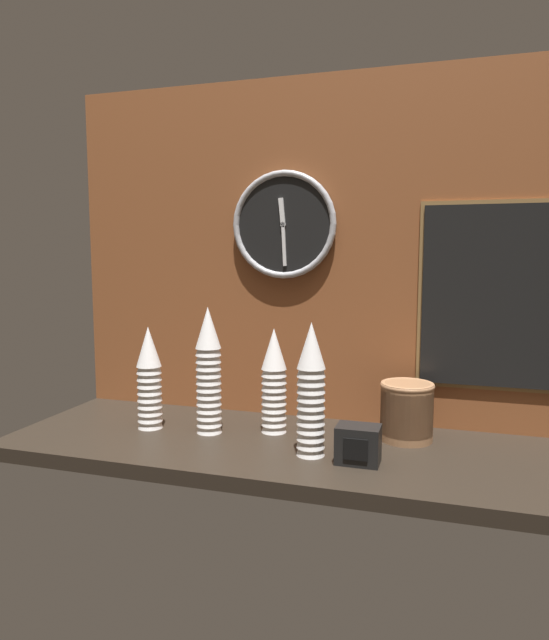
{
  "coord_description": "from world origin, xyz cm",
  "views": [
    {
      "loc": [
        40.68,
        -146.98,
        52.06
      ],
      "look_at": [
        -6.31,
        4.0,
        33.31
      ],
      "focal_mm": 32.0,
      "sensor_mm": 36.0,
      "label": 1
    }
  ],
  "objects_px": {
    "cup_stack_left": "(149,378)",
    "cup_stack_center_right": "(311,389)",
    "menu_board": "(493,296)",
    "bowl_stack_right": "(407,410)",
    "cup_stack_center": "(274,380)",
    "wall_clock": "(284,225)",
    "napkin_dispenser": "(358,444)",
    "cup_stack_center_left": "(209,370)"
  },
  "relations": [
    {
      "from": "cup_stack_center_right",
      "to": "bowl_stack_right",
      "type": "height_order",
      "value": "cup_stack_center_right"
    },
    {
      "from": "cup_stack_left",
      "to": "menu_board",
      "type": "distance_m",
      "value": 1.02
    },
    {
      "from": "menu_board",
      "to": "napkin_dispenser",
      "type": "relative_size",
      "value": 4.98
    },
    {
      "from": "cup_stack_center",
      "to": "cup_stack_center_left",
      "type": "bearing_deg",
      "value": -161.18
    },
    {
      "from": "napkin_dispenser",
      "to": "menu_board",
      "type": "bearing_deg",
      "value": 47.33
    },
    {
      "from": "cup_stack_center",
      "to": "cup_stack_left",
      "type": "bearing_deg",
      "value": -168.73
    },
    {
      "from": "cup_stack_center_right",
      "to": "menu_board",
      "type": "xyz_separation_m",
      "value": [
        0.45,
        0.33,
        0.22
      ]
    },
    {
      "from": "cup_stack_left",
      "to": "cup_stack_center_right",
      "type": "relative_size",
      "value": 0.88
    },
    {
      "from": "bowl_stack_right",
      "to": "menu_board",
      "type": "relative_size",
      "value": 0.3
    },
    {
      "from": "wall_clock",
      "to": "menu_board",
      "type": "relative_size",
      "value": 0.61
    },
    {
      "from": "napkin_dispenser",
      "to": "cup_stack_center_right",
      "type": "bearing_deg",
      "value": 171.32
    },
    {
      "from": "cup_stack_center_left",
      "to": "menu_board",
      "type": "distance_m",
      "value": 0.83
    },
    {
      "from": "cup_stack_left",
      "to": "napkin_dispenser",
      "type": "xyz_separation_m",
      "value": [
        0.64,
        -0.1,
        -0.11
      ]
    },
    {
      "from": "cup_stack_center_left",
      "to": "wall_clock",
      "type": "relative_size",
      "value": 1.11
    },
    {
      "from": "cup_stack_center_right",
      "to": "menu_board",
      "type": "relative_size",
      "value": 0.64
    },
    {
      "from": "cup_stack_center_left",
      "to": "wall_clock",
      "type": "bearing_deg",
      "value": 54.42
    },
    {
      "from": "cup_stack_center",
      "to": "cup_stack_left",
      "type": "relative_size",
      "value": 1.0
    },
    {
      "from": "cup_stack_left",
      "to": "menu_board",
      "type": "height_order",
      "value": "menu_board"
    },
    {
      "from": "wall_clock",
      "to": "bowl_stack_right",
      "type": "bearing_deg",
      "value": -17.12
    },
    {
      "from": "bowl_stack_right",
      "to": "menu_board",
      "type": "height_order",
      "value": "menu_board"
    },
    {
      "from": "cup_stack_left",
      "to": "wall_clock",
      "type": "height_order",
      "value": "wall_clock"
    },
    {
      "from": "cup_stack_left",
      "to": "menu_board",
      "type": "xyz_separation_m",
      "value": [
        0.96,
        0.24,
        0.24
      ]
    },
    {
      "from": "cup_stack_center_left",
      "to": "cup_stack_center_right",
      "type": "bearing_deg",
      "value": -16.26
    },
    {
      "from": "cup_stack_center",
      "to": "cup_stack_center_right",
      "type": "height_order",
      "value": "cup_stack_center_right"
    },
    {
      "from": "cup_stack_center_right",
      "to": "wall_clock",
      "type": "relative_size",
      "value": 1.05
    },
    {
      "from": "cup_stack_center_right",
      "to": "cup_stack_center",
      "type": "bearing_deg",
      "value": 133.49
    },
    {
      "from": "cup_stack_center",
      "to": "cup_stack_center_left",
      "type": "relative_size",
      "value": 0.83
    },
    {
      "from": "cup_stack_center_left",
      "to": "cup_stack_center",
      "type": "bearing_deg",
      "value": 18.82
    },
    {
      "from": "bowl_stack_right",
      "to": "napkin_dispenser",
      "type": "distance_m",
      "value": 0.24
    },
    {
      "from": "bowl_stack_right",
      "to": "cup_stack_left",
      "type": "bearing_deg",
      "value": -171.23
    },
    {
      "from": "cup_stack_center_left",
      "to": "wall_clock",
      "type": "distance_m",
      "value": 0.5
    },
    {
      "from": "cup_stack_center",
      "to": "bowl_stack_right",
      "type": "bearing_deg",
      "value": 6.3
    },
    {
      "from": "cup_stack_center_left",
      "to": "bowl_stack_right",
      "type": "bearing_deg",
      "value": 10.47
    },
    {
      "from": "cup_stack_center",
      "to": "bowl_stack_right",
      "type": "xyz_separation_m",
      "value": [
        0.37,
        0.04,
        -0.07
      ]
    },
    {
      "from": "menu_board",
      "to": "bowl_stack_right",
      "type": "bearing_deg",
      "value": -149.29
    },
    {
      "from": "cup_stack_left",
      "to": "wall_clock",
      "type": "xyz_separation_m",
      "value": [
        0.35,
        0.24,
        0.45
      ]
    },
    {
      "from": "cup_stack_center_left",
      "to": "bowl_stack_right",
      "type": "xyz_separation_m",
      "value": [
        0.55,
        0.1,
        -0.1
      ]
    },
    {
      "from": "bowl_stack_right",
      "to": "wall_clock",
      "type": "height_order",
      "value": "wall_clock"
    },
    {
      "from": "napkin_dispenser",
      "to": "wall_clock",
      "type": "bearing_deg",
      "value": 130.91
    },
    {
      "from": "cup_stack_center_right",
      "to": "wall_clock",
      "type": "distance_m",
      "value": 0.56
    },
    {
      "from": "cup_stack_center",
      "to": "cup_stack_center_left",
      "type": "height_order",
      "value": "cup_stack_center_left"
    },
    {
      "from": "cup_stack_center",
      "to": "wall_clock",
      "type": "height_order",
      "value": "wall_clock"
    }
  ]
}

